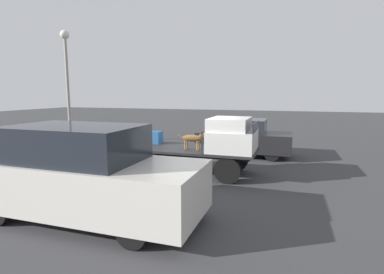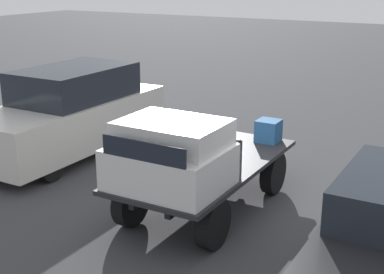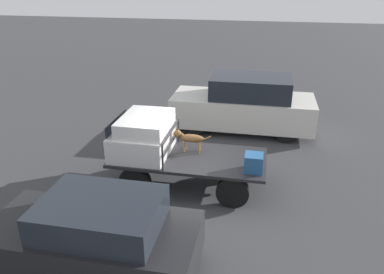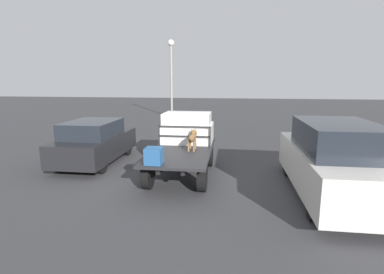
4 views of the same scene
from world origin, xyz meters
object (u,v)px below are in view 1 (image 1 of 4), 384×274
parked_pickup_far (84,174)px  light_pole_near (67,67)px  cargo_crate (155,137)px  flatbed_truck (196,155)px  dog (195,138)px  parked_sedan (243,137)px

parked_pickup_far → light_pole_near: light_pole_near is taller
cargo_crate → parked_pickup_far: size_ratio=0.09×
cargo_crate → light_pole_near: 8.43m
flatbed_truck → dog: 0.74m
dog → light_pole_near: light_pole_near is taller
parked_sedan → cargo_crate: bearing=-124.4°
parked_sedan → parked_pickup_far: parked_pickup_far is taller
cargo_crate → dog: bearing=-23.9°
cargo_crate → light_pole_near: (-6.97, 3.60, 3.08)m
dog → light_pole_near: (-8.80, 4.42, 2.91)m
cargo_crate → light_pole_near: bearing=152.7°
parked_pickup_far → dog: bearing=82.9°
flatbed_truck → parked_sedan: bearing=72.7°
parked_pickup_far → light_pole_near: 11.75m
light_pole_near → dog: bearing=-26.6°
parked_sedan → parked_pickup_far: (-2.30, -7.90, 0.19)m
parked_pickup_far → flatbed_truck: bearing=85.2°
cargo_crate → parked_sedan: (2.85, 3.07, -0.30)m
cargo_crate → parked_sedan: bearing=47.1°
dog → parked_sedan: (1.02, 3.88, -0.47)m
parked_pickup_far → cargo_crate: bearing=107.1°
dog → parked_sedan: 4.04m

